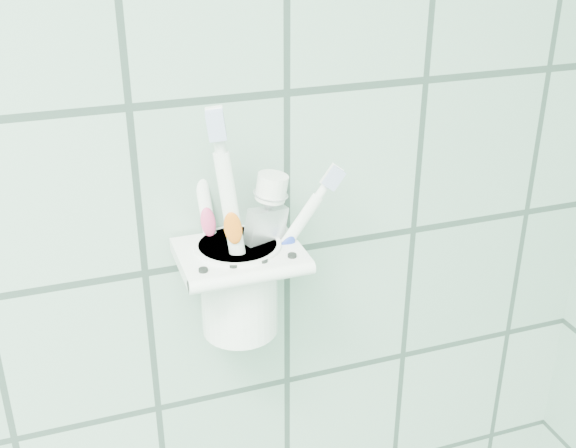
{
  "coord_description": "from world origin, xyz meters",
  "views": [
    {
      "loc": [
        0.51,
        0.58,
        1.59
      ],
      "look_at": [
        0.69,
        1.1,
        1.33
      ],
      "focal_mm": 45.0,
      "sensor_mm": 36.0,
      "label": 1
    }
  ],
  "objects_px": {
    "toothbrush_pink": "(247,224)",
    "toothbrush_orange": "(227,240)",
    "holder_bracket": "(239,256)",
    "toothbrush_blue": "(220,232)",
    "cup": "(239,284)",
    "toothpaste_tube": "(250,238)"
  },
  "relations": [
    {
      "from": "toothbrush_pink",
      "to": "toothbrush_orange",
      "type": "bearing_deg",
      "value": 156.56
    },
    {
      "from": "holder_bracket",
      "to": "toothbrush_blue",
      "type": "relative_size",
      "value": 0.58
    },
    {
      "from": "cup",
      "to": "toothbrush_blue",
      "type": "bearing_deg",
      "value": -177.29
    },
    {
      "from": "toothbrush_blue",
      "to": "toothpaste_tube",
      "type": "distance_m",
      "value": 0.03
    },
    {
      "from": "toothpaste_tube",
      "to": "holder_bracket",
      "type": "bearing_deg",
      "value": -169.61
    },
    {
      "from": "toothbrush_pink",
      "to": "toothbrush_blue",
      "type": "bearing_deg",
      "value": 154.94
    },
    {
      "from": "cup",
      "to": "toothbrush_blue",
      "type": "relative_size",
      "value": 0.48
    },
    {
      "from": "toothbrush_orange",
      "to": "toothpaste_tube",
      "type": "relative_size",
      "value": 1.12
    },
    {
      "from": "cup",
      "to": "toothbrush_orange",
      "type": "xyz_separation_m",
      "value": [
        -0.01,
        -0.01,
        0.05
      ]
    },
    {
      "from": "holder_bracket",
      "to": "toothbrush_orange",
      "type": "height_order",
      "value": "toothbrush_orange"
    },
    {
      "from": "toothbrush_orange",
      "to": "holder_bracket",
      "type": "bearing_deg",
      "value": 13.76
    },
    {
      "from": "toothbrush_pink",
      "to": "toothbrush_orange",
      "type": "distance_m",
      "value": 0.03
    },
    {
      "from": "toothpaste_tube",
      "to": "toothbrush_pink",
      "type": "bearing_deg",
      "value": -130.73
    },
    {
      "from": "cup",
      "to": "toothpaste_tube",
      "type": "xyz_separation_m",
      "value": [
        0.01,
        0.0,
        0.04
      ]
    },
    {
      "from": "toothbrush_orange",
      "to": "toothpaste_tube",
      "type": "distance_m",
      "value": 0.03
    },
    {
      "from": "toothpaste_tube",
      "to": "toothbrush_blue",
      "type": "bearing_deg",
      "value": 169.53
    },
    {
      "from": "toothbrush_blue",
      "to": "toothbrush_orange",
      "type": "bearing_deg",
      "value": -38.32
    },
    {
      "from": "holder_bracket",
      "to": "toothbrush_pink",
      "type": "relative_size",
      "value": 0.51
    },
    {
      "from": "toothbrush_blue",
      "to": "toothbrush_orange",
      "type": "xyz_separation_m",
      "value": [
        0.0,
        -0.0,
        -0.01
      ]
    },
    {
      "from": "holder_bracket",
      "to": "toothbrush_orange",
      "type": "relative_size",
      "value": 0.65
    },
    {
      "from": "toothbrush_orange",
      "to": "toothbrush_pink",
      "type": "bearing_deg",
      "value": -32.18
    },
    {
      "from": "holder_bracket",
      "to": "cup",
      "type": "bearing_deg",
      "value": 93.33
    }
  ]
}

